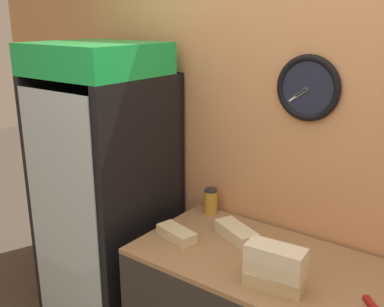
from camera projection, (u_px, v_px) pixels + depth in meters
wall_back at (318, 156)px, 2.31m from camera, size 5.20×0.09×2.70m
beverage_cooler at (112, 185)px, 2.80m from camera, size 0.68×0.70×1.90m
sandwich_stack_bottom at (274, 280)px, 1.94m from camera, size 0.27×0.15×0.07m
sandwich_stack_middle at (275, 267)px, 1.92m from camera, size 0.26×0.14×0.07m
sandwich_stack_top at (276, 254)px, 1.90m from camera, size 0.26×0.14×0.07m
sandwich_flat_left at (177, 234)px, 2.36m from camera, size 0.25×0.15×0.06m
sandwich_flat_right at (236, 233)px, 2.36m from camera, size 0.29×0.21×0.07m
condiment_jar at (211, 201)px, 2.66m from camera, size 0.08×0.08×0.15m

